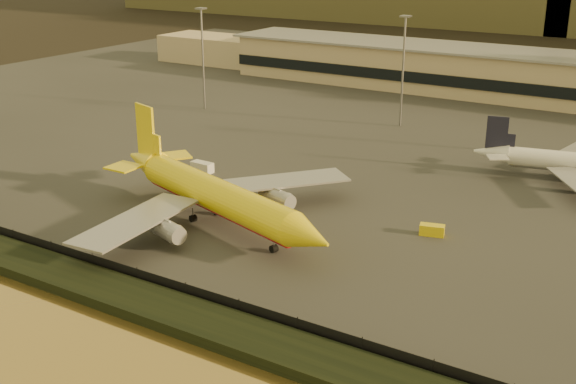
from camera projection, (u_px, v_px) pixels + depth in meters
name	position (u px, v px, depth m)	size (l,w,h in m)	color
ground	(235.00, 260.00, 100.35)	(900.00, 900.00, 0.00)	black
embankment	(152.00, 305.00, 86.52)	(320.00, 7.00, 1.40)	black
tarmac	(462.00, 119.00, 176.31)	(320.00, 220.00, 0.20)	#2D2D2D
perimeter_fence	(174.00, 288.00, 89.51)	(300.00, 0.05, 2.20)	black
terminal_building	(450.00, 69.00, 205.88)	(202.00, 25.00, 12.60)	#C8AB8B
apron_light_masts	(507.00, 74.00, 147.60)	(152.20, 12.20, 25.40)	slate
dhl_cargo_jet	(214.00, 196.00, 110.93)	(50.07, 47.75, 15.28)	yellow
gse_vehicle_yellow	(432.00, 230.00, 107.70)	(3.65, 1.64, 1.64)	yellow
gse_vehicle_white	(202.00, 167.00, 136.23)	(4.34, 1.95, 1.95)	silver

